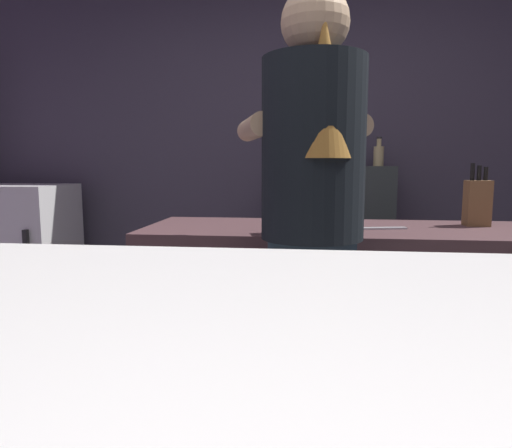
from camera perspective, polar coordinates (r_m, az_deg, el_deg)
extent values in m
cube|color=#484252|center=(3.41, 6.66, 10.73)|extent=(5.20, 0.10, 2.70)
cube|color=#4D3336|center=(2.11, 16.12, -12.46)|extent=(2.10, 0.60, 0.89)
cube|color=#313A39|center=(3.18, 9.85, -3.13)|extent=(0.76, 0.36, 1.15)
cube|color=white|center=(3.64, -27.43, -3.59)|extent=(0.65, 0.55, 1.02)
cube|color=#262626|center=(3.27, -26.98, -3.83)|extent=(0.03, 0.03, 0.37)
cube|color=#24333E|center=(1.66, 6.89, -17.42)|extent=(0.28, 0.20, 0.91)
cylinder|color=black|center=(1.51, 7.33, 9.22)|extent=(0.34, 0.34, 0.58)
sphere|color=tan|center=(1.57, 7.59, 24.00)|extent=(0.22, 0.22, 0.22)
cone|color=#B27A33|center=(1.43, 8.66, 16.82)|extent=(0.18, 0.18, 0.43)
cylinder|color=tan|center=(1.63, -0.16, 12.10)|extent=(0.17, 0.33, 0.08)
cylinder|color=tan|center=(1.72, 11.32, 11.72)|extent=(0.17, 0.33, 0.08)
cube|color=brown|center=(2.21, 26.27, 2.37)|extent=(0.10, 0.08, 0.20)
cylinder|color=black|center=(2.19, 25.79, 5.97)|extent=(0.02, 0.02, 0.08)
cylinder|color=black|center=(2.20, 26.47, 5.81)|extent=(0.02, 0.02, 0.07)
cylinder|color=black|center=(2.21, 27.15, 5.70)|extent=(0.02, 0.02, 0.06)
cylinder|color=slate|center=(1.99, 7.46, 0.55)|extent=(0.21, 0.21, 0.06)
cube|color=silver|center=(1.95, 15.28, -0.54)|extent=(0.24, 0.08, 0.01)
cylinder|color=#D9C784|center=(3.23, 15.30, 8.27)|extent=(0.07, 0.07, 0.13)
cylinder|color=#D9C784|center=(3.23, 15.36, 9.91)|extent=(0.03, 0.03, 0.05)
cylinder|color=#333333|center=(3.23, 15.38, 10.48)|extent=(0.04, 0.04, 0.01)
cylinder|color=#517A38|center=(3.22, 8.19, 8.91)|extent=(0.06, 0.06, 0.18)
cylinder|color=#517A38|center=(3.23, 8.23, 11.17)|extent=(0.03, 0.03, 0.07)
cylinder|color=black|center=(3.23, 8.24, 11.91)|extent=(0.03, 0.03, 0.01)
cylinder|color=#2E529D|center=(3.04, 9.68, 8.78)|extent=(0.07, 0.07, 0.16)
cylinder|color=#2E529D|center=(3.05, 9.73, 10.91)|extent=(0.03, 0.03, 0.06)
cylinder|color=silver|center=(3.05, 9.74, 11.63)|extent=(0.04, 0.04, 0.01)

